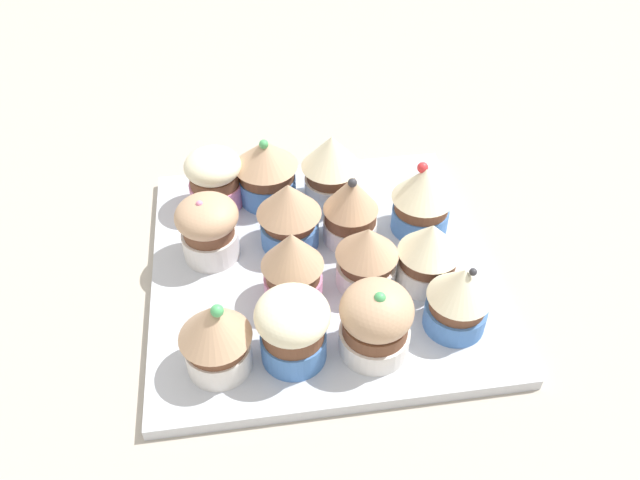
{
  "coord_description": "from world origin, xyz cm",
  "views": [
    {
      "loc": [
        42.15,
        -6.15,
        44.29
      ],
      "look_at": [
        0.0,
        0.0,
        4.2
      ],
      "focal_mm": 35.39,
      "sensor_mm": 36.0,
      "label": 1
    }
  ],
  "objects": [
    {
      "name": "cupcake_0",
      "position": [
        -10.4,
        -9.47,
        4.59
      ],
      "size": [
        5.81,
        5.81,
        6.53
      ],
      "color": "pink",
      "rests_on": "baking_tray"
    },
    {
      "name": "cupcake_10",
      "position": [
        10.62,
        2.99,
        4.73
      ],
      "size": [
        5.99,
        5.99,
        7.38
      ],
      "color": "white",
      "rests_on": "baking_tray"
    },
    {
      "name": "cupcake_11",
      "position": [
        -3.56,
        10.66,
        5.06
      ],
      "size": [
        6.12,
        6.12,
        7.76
      ],
      "color": "#477AC6",
      "rests_on": "baking_tray"
    },
    {
      "name": "cupcake_9",
      "position": [
        3.07,
        3.79,
        4.6
      ],
      "size": [
        5.71,
        5.71,
        6.61
      ],
      "color": "white",
      "rests_on": "baking_tray"
    },
    {
      "name": "baking_tray",
      "position": [
        0.0,
        0.0,
        0.6
      ],
      "size": [
        31.81,
        31.81,
        1.2
      ],
      "color": "silver",
      "rests_on": "ground_plane"
    },
    {
      "name": "cupcake_4",
      "position": [
        -3.22,
        -2.52,
        5.03
      ],
      "size": [
        6.23,
        6.23,
        7.28
      ],
      "color": "#477AC6",
      "rests_on": "baking_tray"
    },
    {
      "name": "cupcake_1",
      "position": [
        -2.7,
        -10.19,
        4.7
      ],
      "size": [
        5.94,
        5.94,
        6.87
      ],
      "color": "white",
      "rests_on": "baking_tray"
    },
    {
      "name": "cupcake_13",
      "position": [
        9.15,
        10.41,
        4.68
      ],
      "size": [
        5.47,
        5.47,
        7.06
      ],
      "color": "#477AC6",
      "rests_on": "baking_tray"
    },
    {
      "name": "cupcake_8",
      "position": [
        -3.09,
        3.44,
        4.96
      ],
      "size": [
        5.38,
        5.38,
        7.72
      ],
      "color": "white",
      "rests_on": "baking_tray"
    },
    {
      "name": "cupcake_6",
      "position": [
        10.44,
        -3.71,
        4.9
      ],
      "size": [
        6.06,
        6.06,
        7.0
      ],
      "color": "#477AC6",
      "rests_on": "baking_tray"
    },
    {
      "name": "cupcake_2",
      "position": [
        10.51,
        -9.83,
        4.97
      ],
      "size": [
        5.84,
        5.84,
        7.52
      ],
      "color": "white",
      "rests_on": "baking_tray"
    },
    {
      "name": "cupcake_7",
      "position": [
        -9.44,
        2.53,
        5.37
      ],
      "size": [
        6.17,
        6.17,
        7.88
      ],
      "color": "white",
      "rests_on": "baking_tray"
    },
    {
      "name": "cupcake_3",
      "position": [
        -10.5,
        -4.09,
        5.01
      ],
      "size": [
        6.64,
        6.64,
        7.59
      ],
      "color": "#477AC6",
      "rests_on": "baking_tray"
    },
    {
      "name": "cupcake_12",
      "position": [
        3.64,
        9.34,
        4.71
      ],
      "size": [
        5.67,
        5.67,
        6.85
      ],
      "color": "white",
      "rests_on": "baking_tray"
    },
    {
      "name": "cupcake_5",
      "position": [
        3.91,
        -2.99,
        5.17
      ],
      "size": [
        5.53,
        5.53,
        7.7
      ],
      "color": "pink",
      "rests_on": "baking_tray"
    },
    {
      "name": "ground_plane",
      "position": [
        0.0,
        0.0,
        -1.5
      ],
      "size": [
        180.0,
        180.0,
        3.0
      ],
      "primitive_type": "cube",
      "color": "#B2A899"
    }
  ]
}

